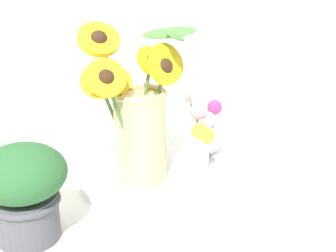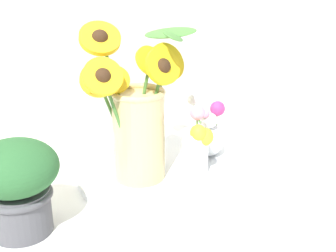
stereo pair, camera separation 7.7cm
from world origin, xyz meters
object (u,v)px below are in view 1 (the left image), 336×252
object	(u,v)px
mason_jar_sunflowers	(139,117)
potted_plant	(24,188)
vase_small_center	(197,144)
vase_bulb_right	(206,132)
serving_tray	(168,171)

from	to	relation	value
mason_jar_sunflowers	potted_plant	world-z (taller)	mason_jar_sunflowers
vase_small_center	vase_bulb_right	size ratio (longest dim) A/B	1.05
serving_tray	vase_small_center	world-z (taller)	vase_small_center
vase_bulb_right	serving_tray	bearing A→B (deg)	-175.49
vase_bulb_right	vase_small_center	bearing A→B (deg)	-142.18
mason_jar_sunflowers	potted_plant	size ratio (longest dim) A/B	1.87
mason_jar_sunflowers	vase_small_center	bearing A→B (deg)	-26.93
serving_tray	vase_bulb_right	distance (m)	0.14
serving_tray	mason_jar_sunflowers	world-z (taller)	mason_jar_sunflowers
vase_small_center	potted_plant	xyz separation A→B (m)	(-0.39, 0.01, 0.02)
potted_plant	vase_small_center	bearing A→B (deg)	-1.00
serving_tray	vase_bulb_right	world-z (taller)	vase_bulb_right
vase_small_center	potted_plant	size ratio (longest dim) A/B	0.87
potted_plant	mason_jar_sunflowers	bearing A→B (deg)	10.45
mason_jar_sunflowers	vase_bulb_right	xyz separation A→B (m)	(0.19, 0.00, -0.08)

